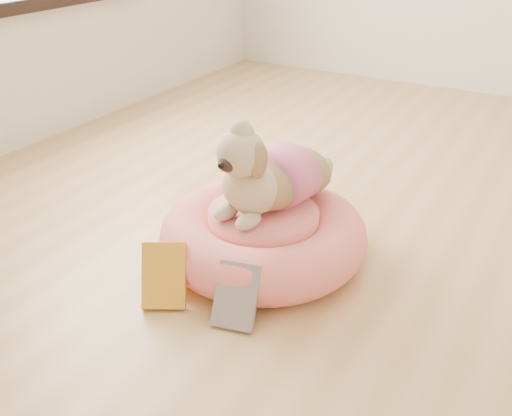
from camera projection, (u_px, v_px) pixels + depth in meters
The scene contains 5 objects.
floor at pixel (403, 262), 1.97m from camera, with size 4.50×4.50×0.00m, color tan.
pet_bed at pixel (263, 235), 1.96m from camera, with size 0.71×0.71×0.18m.
dog at pixel (269, 159), 1.86m from camera, with size 0.33×0.47×0.35m, color brown, non-canonical shape.
book_yellow at pixel (164, 275), 1.73m from camera, with size 0.13×0.03×0.20m, color yellow.
book_white at pixel (236, 296), 1.65m from camera, with size 0.13×0.02×0.19m, color silver.
Camera 1 is at (0.38, -1.69, 1.08)m, focal length 40.00 mm.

